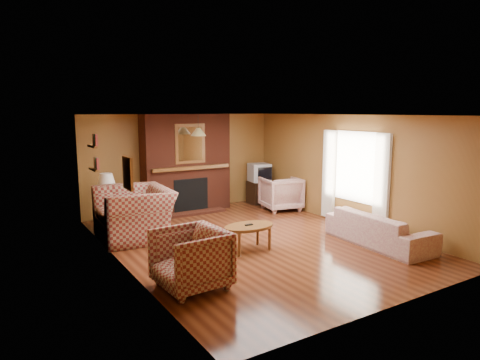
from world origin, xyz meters
TOP-DOWN VIEW (x-y plane):
  - floor at (0.00, 0.00)m, footprint 6.50×6.50m
  - ceiling at (0.00, 0.00)m, footprint 6.50×6.50m
  - wall_back at (0.00, 3.25)m, footprint 6.50×0.00m
  - wall_front at (0.00, -3.25)m, footprint 6.50×0.00m
  - wall_left at (-2.50, 0.00)m, footprint 0.00×6.50m
  - wall_right at (2.50, 0.00)m, footprint 0.00×6.50m
  - fireplace at (0.00, 2.98)m, footprint 2.20×0.82m
  - window_right at (2.45, -0.20)m, footprint 0.10×1.85m
  - bookshelf at (-2.44, 1.90)m, footprint 0.09×0.55m
  - botanical_print at (-2.47, -0.30)m, footprint 0.05×0.40m
  - pendant_light at (0.00, 2.30)m, footprint 0.36×0.36m
  - plaid_loveseat at (-1.85, 1.44)m, footprint 1.42×1.60m
  - plaid_armchair at (-1.95, -1.36)m, footprint 0.99×0.96m
  - floral_sofa at (1.90, -1.39)m, footprint 0.94×2.14m
  - floral_armchair at (2.08, 1.88)m, footprint 1.06×1.08m
  - coffee_table at (-0.36, -0.40)m, footprint 0.95×0.59m
  - side_table at (-2.10, 2.45)m, footprint 0.40×0.40m
  - table_lamp at (-2.10, 2.45)m, footprint 0.39×0.39m
  - tv_stand at (2.05, 2.80)m, footprint 0.58×0.53m
  - crt_tv at (2.05, 2.79)m, footprint 0.60×0.60m

SIDE VIEW (x-z plane):
  - floor at x=0.00m, z-range 0.00..0.00m
  - side_table at x=-2.10m, z-range 0.00..0.54m
  - tv_stand at x=2.05m, z-range 0.00..0.60m
  - floral_sofa at x=1.90m, z-range 0.00..0.61m
  - coffee_table at x=-0.36m, z-range 0.17..0.65m
  - floral_armchair at x=2.08m, z-range 0.00..0.83m
  - plaid_armchair at x=-1.95m, z-range 0.00..0.86m
  - plaid_loveseat at x=-1.85m, z-range 0.00..0.99m
  - crt_tv at x=2.05m, z-range 0.60..1.08m
  - table_lamp at x=-2.10m, z-range 0.57..1.22m
  - window_right at x=2.45m, z-range 0.13..2.13m
  - fireplace at x=0.00m, z-range -0.02..2.38m
  - wall_back at x=0.00m, z-range -2.05..4.45m
  - wall_front at x=0.00m, z-range -2.05..4.45m
  - wall_left at x=-2.50m, z-range -2.05..4.45m
  - wall_right at x=2.50m, z-range -2.05..4.45m
  - botanical_print at x=-2.47m, z-range 1.30..1.80m
  - bookshelf at x=-2.44m, z-range 1.31..2.02m
  - pendant_light at x=0.00m, z-range 1.76..2.24m
  - ceiling at x=0.00m, z-range 2.40..2.40m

